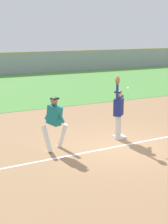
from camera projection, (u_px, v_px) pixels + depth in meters
ground_plane at (118, 145)px, 11.58m from camera, size 68.30×68.30×0.00m
outfield_grass at (10, 88)px, 23.39m from camera, size 45.29×14.51×0.01m
chalk_foul_line at (18, 166)px, 9.81m from camera, size 12.00×0.54×0.01m
first_base at (119, 137)px, 12.36m from camera, size 0.39×0.39×0.08m
fielder at (118, 108)px, 12.04m from camera, size 0.74×0.68×2.28m
runner at (54, 120)px, 10.90m from camera, size 0.89×0.80×1.72m
baseball at (128, 88)px, 11.72m from camera, size 0.07×0.07×0.07m
parked_car_black at (25, 63)px, 34.67m from camera, size 4.53×2.38×1.25m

